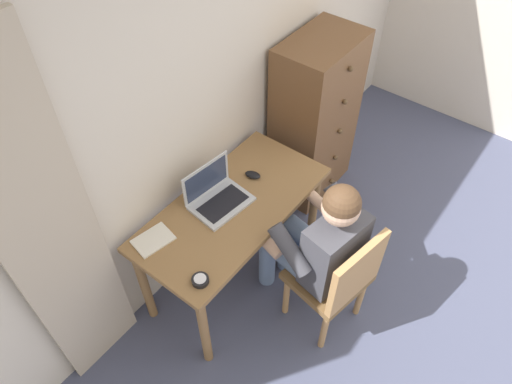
% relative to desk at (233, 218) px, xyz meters
% --- Properties ---
extents(wall_back, '(4.80, 0.05, 2.50)m').
position_rel_desk_xyz_m(wall_back, '(0.44, 0.37, 0.62)').
color(wall_back, beige).
rests_on(wall_back, ground_plane).
extents(curtain_panel, '(0.45, 0.03, 2.14)m').
position_rel_desk_xyz_m(curtain_panel, '(-0.90, 0.30, 0.44)').
color(curtain_panel, '#BCAD99').
rests_on(curtain_panel, ground_plane).
extents(desk, '(1.24, 0.60, 0.74)m').
position_rel_desk_xyz_m(desk, '(0.00, 0.00, 0.00)').
color(desk, olive).
rests_on(desk, ground_plane).
extents(dresser, '(0.63, 0.43, 1.29)m').
position_rel_desk_xyz_m(dresser, '(1.08, 0.11, 0.01)').
color(dresser, brown).
rests_on(dresser, ground_plane).
extents(chair, '(0.48, 0.47, 0.87)m').
position_rel_desk_xyz_m(chair, '(0.11, -0.69, -0.14)').
color(chair, brown).
rests_on(chair, ground_plane).
extents(person_seated, '(0.60, 0.63, 1.19)m').
position_rel_desk_xyz_m(person_seated, '(0.14, -0.51, 0.04)').
color(person_seated, '#6B84AD').
rests_on(person_seated, ground_plane).
extents(laptop, '(0.37, 0.29, 0.24)m').
position_rel_desk_xyz_m(laptop, '(-0.02, 0.10, 0.16)').
color(laptop, '#B7BABF').
rests_on(laptop, desk).
extents(computer_mouse, '(0.08, 0.11, 0.03)m').
position_rel_desk_xyz_m(computer_mouse, '(0.26, 0.05, 0.13)').
color(computer_mouse, black).
rests_on(computer_mouse, desk).
extents(desk_clock, '(0.09, 0.09, 0.03)m').
position_rel_desk_xyz_m(desk_clock, '(-0.50, -0.20, 0.13)').
color(desk_clock, black).
rests_on(desk_clock, desk).
extents(notebook_pad, '(0.23, 0.19, 0.01)m').
position_rel_desk_xyz_m(notebook_pad, '(-0.46, 0.18, 0.12)').
color(notebook_pad, silver).
rests_on(notebook_pad, desk).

